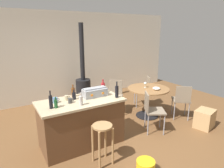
# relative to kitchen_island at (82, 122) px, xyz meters

# --- Properties ---
(ground_plane) EXTENTS (8.80, 8.80, 0.00)m
(ground_plane) POSITION_rel_kitchen_island_xyz_m (0.63, -0.10, -0.45)
(ground_plane) COLOR brown
(back_wall) EXTENTS (8.00, 0.10, 2.70)m
(back_wall) POSITION_rel_kitchen_island_xyz_m (0.63, 2.79, 0.90)
(back_wall) COLOR silver
(back_wall) RESTS_ON ground_plane
(kitchen_island) EXTENTS (1.56, 0.77, 0.90)m
(kitchen_island) POSITION_rel_kitchen_island_xyz_m (0.00, 0.00, 0.00)
(kitchen_island) COLOR brown
(kitchen_island) RESTS_ON ground_plane
(wooden_stool) EXTENTS (0.32, 0.32, 0.69)m
(wooden_stool) POSITION_rel_kitchen_island_xyz_m (0.06, -0.71, 0.04)
(wooden_stool) COLOR #A37A4C
(wooden_stool) RESTS_ON ground_plane
(dining_table) EXTENTS (1.03, 1.03, 0.75)m
(dining_table) POSITION_rel_kitchen_island_xyz_m (1.94, 0.33, 0.12)
(dining_table) COLOR black
(dining_table) RESTS_ON ground_plane
(folding_chair_near) EXTENTS (0.55, 0.55, 0.88)m
(folding_chair_near) POSITION_rel_kitchen_island_xyz_m (1.48, -0.33, 0.07)
(folding_chair_near) COLOR #7F705B
(folding_chair_near) RESTS_ON ground_plane
(folding_chair_far) EXTENTS (0.56, 0.56, 0.87)m
(folding_chair_far) POSITION_rel_kitchen_island_xyz_m (2.54, -0.23, 0.07)
(folding_chair_far) COLOR #7F705B
(folding_chair_far) RESTS_ON ground_plane
(folding_chair_left) EXTENTS (0.54, 0.54, 0.86)m
(folding_chair_left) POSITION_rel_kitchen_island_xyz_m (2.35, 0.95, 0.06)
(folding_chair_left) COLOR #7F705B
(folding_chair_left) RESTS_ON ground_plane
(folding_chair_right) EXTENTS (0.56, 0.56, 0.87)m
(folding_chair_right) POSITION_rel_kitchen_island_xyz_m (1.35, 0.95, 0.07)
(folding_chair_right) COLOR #7F705B
(folding_chair_right) RESTS_ON ground_plane
(wood_stove) EXTENTS (0.44, 0.45, 2.35)m
(wood_stove) POSITION_rel_kitchen_island_xyz_m (0.94, 2.07, 0.11)
(wood_stove) COLOR black
(wood_stove) RESTS_ON ground_plane
(toolbox) EXTENTS (0.47, 0.23, 0.18)m
(toolbox) POSITION_rel_kitchen_island_xyz_m (0.33, 0.06, 0.53)
(toolbox) COLOR gray
(toolbox) RESTS_ON kitchen_island
(bottle_0) EXTENTS (0.07, 0.07, 0.24)m
(bottle_0) POSITION_rel_kitchen_island_xyz_m (-0.04, 0.27, 0.54)
(bottle_0) COLOR #603314
(bottle_0) RESTS_ON kitchen_island
(bottle_1) EXTENTS (0.07, 0.07, 0.23)m
(bottle_1) POSITION_rel_kitchen_island_xyz_m (-0.08, -0.23, 0.53)
(bottle_1) COLOR #B7B2AD
(bottle_1) RESTS_ON kitchen_island
(bottle_2) EXTENTS (0.07, 0.07, 0.32)m
(bottle_2) POSITION_rel_kitchen_island_xyz_m (0.66, -0.21, 0.57)
(bottle_2) COLOR black
(bottle_2) RESTS_ON kitchen_island
(bottle_3) EXTENTS (0.06, 0.06, 0.19)m
(bottle_3) POSITION_rel_kitchen_island_xyz_m (-0.49, -0.12, 0.52)
(bottle_3) COLOR #194C23
(bottle_3) RESTS_ON kitchen_island
(bottle_4) EXTENTS (0.08, 0.08, 0.28)m
(bottle_4) POSITION_rel_kitchen_island_xyz_m (0.59, 0.21, 0.55)
(bottle_4) COLOR maroon
(bottle_4) RESTS_ON kitchen_island
(bottle_5) EXTENTS (0.06, 0.06, 0.31)m
(bottle_5) POSITION_rel_kitchen_island_xyz_m (-0.56, -0.10, 0.56)
(bottle_5) COLOR black
(bottle_5) RESTS_ON kitchen_island
(bottle_6) EXTENTS (0.07, 0.07, 0.18)m
(bottle_6) POSITION_rel_kitchen_island_xyz_m (-0.08, 0.11, 0.52)
(bottle_6) COLOR black
(bottle_6) RESTS_ON kitchen_island
(cup_0) EXTENTS (0.11, 0.07, 0.09)m
(cup_0) POSITION_rel_kitchen_island_xyz_m (-0.21, -0.03, 0.49)
(cup_0) COLOR #383838
(cup_0) RESTS_ON kitchen_island
(cup_1) EXTENTS (0.12, 0.09, 0.10)m
(cup_1) POSITION_rel_kitchen_island_xyz_m (-0.43, 0.12, 0.49)
(cup_1) COLOR #4C7099
(cup_1) RESTS_ON kitchen_island
(cup_2) EXTENTS (0.11, 0.07, 0.09)m
(cup_2) POSITION_rel_kitchen_island_xyz_m (-0.21, 0.14, 0.49)
(cup_2) COLOR tan
(cup_2) RESTS_ON kitchen_island
(wine_glass) EXTENTS (0.07, 0.07, 0.14)m
(wine_glass) POSITION_rel_kitchen_island_xyz_m (1.91, 0.41, 0.40)
(wine_glass) COLOR silver
(wine_glass) RESTS_ON dining_table
(serving_bowl) EXTENTS (0.18, 0.18, 0.07)m
(serving_bowl) POSITION_rel_kitchen_island_xyz_m (2.02, 0.12, 0.33)
(serving_bowl) COLOR white
(serving_bowl) RESTS_ON dining_table
(cardboard_box) EXTENTS (0.52, 0.45, 0.41)m
(cardboard_box) POSITION_rel_kitchen_island_xyz_m (2.65, -0.82, -0.25)
(cardboard_box) COLOR tan
(cardboard_box) RESTS_ON ground_plane
(plastic_bucket) EXTENTS (0.29, 0.29, 0.21)m
(plastic_bucket) POSITION_rel_kitchen_island_xyz_m (0.51, -1.28, -0.34)
(plastic_bucket) COLOR yellow
(plastic_bucket) RESTS_ON ground_plane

